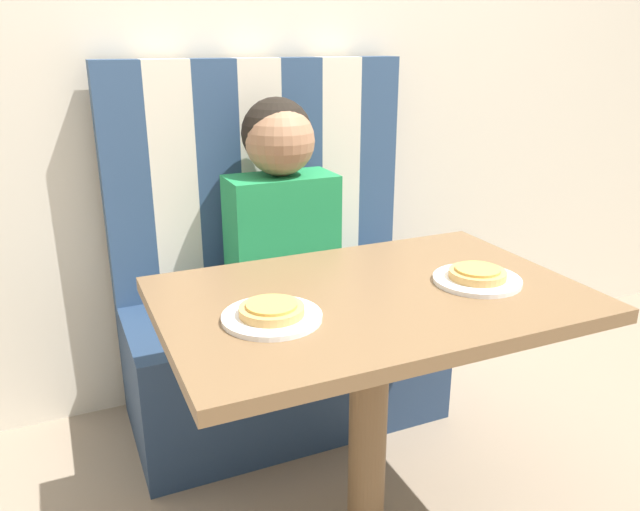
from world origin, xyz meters
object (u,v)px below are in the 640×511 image
object	(u,v)px
pizza_right	(478,273)
person	(280,196)
plate_right	(477,280)
pizza_left	(272,309)
plate_left	(272,317)

from	to	relation	value
pizza_right	person	bearing A→B (deg)	112.09
plate_right	pizza_left	xyz separation A→B (m)	(-0.54, 0.00, 0.02)
pizza_left	pizza_right	xyz separation A→B (m)	(0.54, 0.00, 0.00)
person	plate_left	bearing A→B (deg)	-112.09
person	plate_right	bearing A→B (deg)	-67.91
plate_left	plate_right	distance (m)	0.54
plate_left	pizza_left	bearing A→B (deg)	0.00
person	plate_right	size ratio (longest dim) A/B	3.10
person	pizza_right	bearing A→B (deg)	-67.91
pizza_right	plate_right	bearing A→B (deg)	0.00
plate_left	pizza_left	world-z (taller)	pizza_left
person	plate_left	distance (m)	0.73
plate_left	plate_right	size ratio (longest dim) A/B	1.00
plate_left	plate_right	xyz separation A→B (m)	(0.54, 0.00, 0.00)
plate_left	pizza_right	xyz separation A→B (m)	(0.54, 0.00, 0.02)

